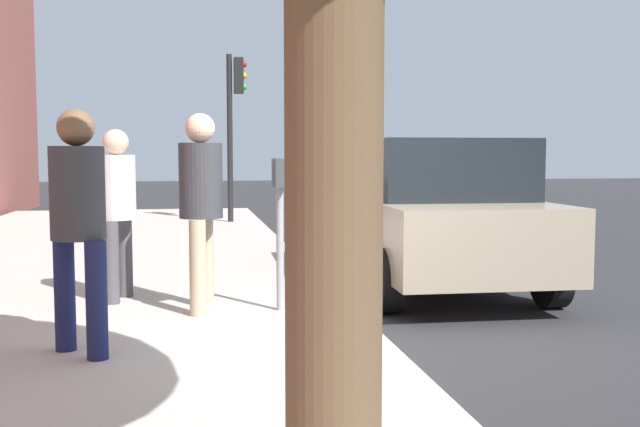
{
  "coord_description": "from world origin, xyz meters",
  "views": [
    {
      "loc": [
        -5.78,
        1.51,
        1.59
      ],
      "look_at": [
        0.55,
        0.38,
        1.07
      ],
      "focal_mm": 40.55,
      "sensor_mm": 36.0,
      "label": 1
    }
  ],
  "objects_px": {
    "pedestrian_bystander": "(78,211)",
    "parking_officer": "(117,201)",
    "parked_sedan_near": "(432,213)",
    "parking_meter": "(280,201)",
    "pedestrian_at_meter": "(201,194)",
    "traffic_signal": "(234,110)"
  },
  "relations": [
    {
      "from": "pedestrian_bystander",
      "to": "parking_officer",
      "type": "relative_size",
      "value": 1.04
    },
    {
      "from": "pedestrian_bystander",
      "to": "parked_sedan_near",
      "type": "distance_m",
      "value": 4.71
    },
    {
      "from": "parking_meter",
      "to": "pedestrian_at_meter",
      "type": "bearing_deg",
      "value": 82.2
    },
    {
      "from": "parking_officer",
      "to": "traffic_signal",
      "type": "distance_m",
      "value": 8.7
    },
    {
      "from": "parked_sedan_near",
      "to": "parking_meter",
      "type": "bearing_deg",
      "value": 129.99
    },
    {
      "from": "parking_officer",
      "to": "traffic_signal",
      "type": "height_order",
      "value": "traffic_signal"
    },
    {
      "from": "parking_meter",
      "to": "traffic_signal",
      "type": "xyz_separation_m",
      "value": [
        9.17,
        -0.13,
        1.41
      ]
    },
    {
      "from": "parking_meter",
      "to": "parking_officer",
      "type": "xyz_separation_m",
      "value": [
        0.76,
        1.53,
        -0.03
      ]
    },
    {
      "from": "parking_officer",
      "to": "parking_meter",
      "type": "bearing_deg",
      "value": -10.88
    },
    {
      "from": "pedestrian_at_meter",
      "to": "pedestrian_bystander",
      "type": "bearing_deg",
      "value": -112.14
    },
    {
      "from": "pedestrian_at_meter",
      "to": "pedestrian_bystander",
      "type": "height_order",
      "value": "pedestrian_at_meter"
    },
    {
      "from": "parked_sedan_near",
      "to": "traffic_signal",
      "type": "bearing_deg",
      "value": 14.44
    },
    {
      "from": "parking_meter",
      "to": "pedestrian_bystander",
      "type": "distance_m",
      "value": 2.03
    },
    {
      "from": "parking_officer",
      "to": "traffic_signal",
      "type": "bearing_deg",
      "value": 94.3
    },
    {
      "from": "pedestrian_at_meter",
      "to": "traffic_signal",
      "type": "height_order",
      "value": "traffic_signal"
    },
    {
      "from": "pedestrian_bystander",
      "to": "pedestrian_at_meter",
      "type": "bearing_deg",
      "value": 13.9
    },
    {
      "from": "pedestrian_bystander",
      "to": "parked_sedan_near",
      "type": "relative_size",
      "value": 0.4
    },
    {
      "from": "parking_meter",
      "to": "pedestrian_at_meter",
      "type": "relative_size",
      "value": 0.77
    },
    {
      "from": "pedestrian_at_meter",
      "to": "traffic_signal",
      "type": "xyz_separation_m",
      "value": [
        9.08,
        -0.85,
        1.34
      ]
    },
    {
      "from": "parking_meter",
      "to": "traffic_signal",
      "type": "height_order",
      "value": "traffic_signal"
    },
    {
      "from": "parked_sedan_near",
      "to": "traffic_signal",
      "type": "relative_size",
      "value": 1.24
    },
    {
      "from": "pedestrian_bystander",
      "to": "parking_officer",
      "type": "bearing_deg",
      "value": 45.16
    }
  ]
}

